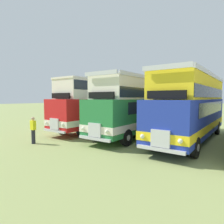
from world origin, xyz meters
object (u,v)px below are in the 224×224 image
object	(u,v)px
bus_third_in_row	(192,106)
marshal_person	(33,130)
bus_first_in_row	(105,103)
bus_second_in_row	(140,105)

from	to	relation	value
bus_third_in_row	marshal_person	xyz separation A→B (m)	(-7.83, -7.18, -1.47)
bus_first_in_row	bus_third_in_row	size ratio (longest dim) A/B	1.04
bus_second_in_row	marshal_person	world-z (taller)	bus_second_in_row
bus_third_in_row	marshal_person	size ratio (longest dim) A/B	6.49
bus_third_in_row	marshal_person	world-z (taller)	bus_third_in_row
bus_second_in_row	marshal_person	size ratio (longest dim) A/B	6.46
marshal_person	bus_first_in_row	bearing A→B (deg)	91.07
bus_third_in_row	marshal_person	bearing A→B (deg)	-137.51
bus_second_in_row	bus_first_in_row	bearing A→B (deg)	173.48
marshal_person	bus_third_in_row	bearing A→B (deg)	42.49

